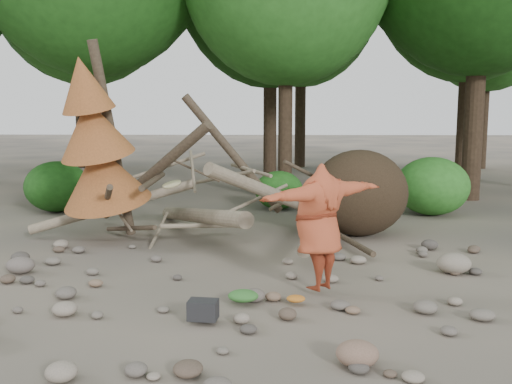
{
  "coord_description": "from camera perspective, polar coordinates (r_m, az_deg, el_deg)",
  "views": [
    {
      "loc": [
        0.62,
        -8.63,
        2.85
      ],
      "look_at": [
        0.32,
        1.5,
        1.4
      ],
      "focal_mm": 40.0,
      "sensor_mm": 36.0,
      "label": 1
    }
  ],
  "objects": [
    {
      "name": "boulder_mid_left",
      "position": [
        10.95,
        -22.49,
        -6.78
      ],
      "size": [
        0.49,
        0.44,
        0.3
      ],
      "primitive_type": "ellipsoid",
      "color": "#695E58",
      "rests_on": "ground"
    },
    {
      "name": "cloth_green",
      "position": [
        8.58,
        -1.29,
        -10.65
      ],
      "size": [
        0.45,
        0.38,
        0.17
      ],
      "primitive_type": "ellipsoid",
      "color": "#306A2A",
      "rests_on": "ground"
    },
    {
      "name": "bush_right",
      "position": [
        16.37,
        17.21,
        0.57
      ],
      "size": [
        2.0,
        2.0,
        1.6
      ],
      "primitive_type": "ellipsoid",
      "color": "#307B26",
      "rests_on": "ground"
    },
    {
      "name": "ground",
      "position": [
        9.11,
        -2.31,
        -10.09
      ],
      "size": [
        120.0,
        120.0,
        0.0
      ],
      "primitive_type": "plane",
      "color": "#514C44",
      "rests_on": "ground"
    },
    {
      "name": "frisbee_thrower",
      "position": [
        8.88,
        6.32,
        -3.47
      ],
      "size": [
        3.6,
        2.04,
        1.98
      ],
      "color": "#AF4527",
      "rests_on": "ground"
    },
    {
      "name": "bush_left",
      "position": [
        17.11,
        -19.28,
        0.52
      ],
      "size": [
        1.8,
        1.8,
        1.44
      ],
      "primitive_type": "ellipsoid",
      "color": "#1C5215",
      "rests_on": "ground"
    },
    {
      "name": "dead_conifer",
      "position": [
        12.59,
        -15.6,
        4.48
      ],
      "size": [
        2.06,
        2.16,
        4.35
      ],
      "color": "#4C3F30",
      "rests_on": "ground"
    },
    {
      "name": "boulder_front_right",
      "position": [
        6.74,
        10.1,
        -15.62
      ],
      "size": [
        0.49,
        0.44,
        0.29
      ],
      "primitive_type": "ellipsoid",
      "color": "#816250",
      "rests_on": "ground"
    },
    {
      "name": "bush_mid",
      "position": [
        16.59,
        2.3,
        0.19
      ],
      "size": [
        1.4,
        1.4,
        1.12
      ],
      "primitive_type": "ellipsoid",
      "color": "#26681E",
      "rests_on": "ground"
    },
    {
      "name": "backpack",
      "position": [
        7.89,
        -5.31,
        -12.04
      ],
      "size": [
        0.42,
        0.31,
        0.26
      ],
      "primitive_type": "cube",
      "rotation": [
        0.0,
        0.0,
        -0.11
      ],
      "color": "black",
      "rests_on": "ground"
    },
    {
      "name": "deadfall_pile",
      "position": [
        13.09,
        7.82,
        -0.28
      ],
      "size": [
        8.55,
        5.24,
        3.3
      ],
      "color": "#332619",
      "rests_on": "ground"
    },
    {
      "name": "boulder_mid_right",
      "position": [
        10.72,
        19.19,
        -6.75
      ],
      "size": [
        0.6,
        0.54,
        0.36
      ],
      "primitive_type": "ellipsoid",
      "color": "gray",
      "rests_on": "ground"
    },
    {
      "name": "cloth_orange",
      "position": [
        8.58,
        4.01,
        -10.91
      ],
      "size": [
        0.28,
        0.23,
        0.1
      ],
      "primitive_type": "ellipsoid",
      "color": "#B6681F",
      "rests_on": "ground"
    }
  ]
}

